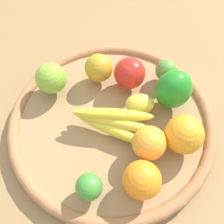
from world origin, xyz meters
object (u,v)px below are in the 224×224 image
Objects in this scene: orange_1 at (142,180)px; bell_pepper at (173,89)px; orange_2 at (184,134)px; lime_1 at (89,187)px; apple_0 at (51,78)px; lime_0 at (166,70)px; orange_0 at (149,143)px; apple_2 at (99,68)px; apple_1 at (130,73)px; lemon_0 at (140,104)px; banana_bunch at (112,121)px.

bell_pepper is at bearing 43.64° from orange_1.
orange_2 reaches higher than lime_1.
lime_1 is (-0.01, -0.27, -0.01)m from apple_0.
lime_0 is 0.27m from apple_0.
bell_pepper is 0.14m from orange_0.
orange_1 is 1.42× the size of lime_1.
apple_2 is (-0.09, 0.24, -0.01)m from orange_2.
orange_0 is 0.18m from apple_1.
orange_1 is at bearing -18.34° from lime_1.
apple_0 reaches higher than orange_0.
apple_1 is 1.10× the size of apple_2.
lemon_0 is at bearing -99.48° from apple_1.
apple_1 is 1.47× the size of lime_1.
apple_0 reaches higher than lime_1.
lemon_0 is 0.94× the size of apple_2.
bell_pepper is at bearing -111.08° from lime_0.
orange_1 is at bearing -138.25° from bell_pepper.
apple_2 is (-0.12, 0.14, -0.01)m from bell_pepper.
lime_1 is at bearing -92.30° from apple_0.
apple_0 is (-0.26, 0.08, 0.01)m from lime_0.
banana_bunch is at bearing -133.09° from apple_1.
banana_bunch is (-0.18, -0.08, -0.00)m from lime_0.
banana_bunch and lime_1 have the same top height.
orange_0 is at bearing -104.03° from apple_1.
bell_pepper is (-0.03, -0.07, 0.02)m from lime_0.
orange_2 is 0.12m from lemon_0.
orange_2 is 0.25m from apple_2.
lime_1 is at bearing -116.23° from apple_2.
lime_1 is at bearing -175.81° from orange_2.
lime_0 is 0.31× the size of banana_bunch.
orange_2 is at bearing 21.22° from orange_1.
apple_2 reaches higher than banana_bunch.
bell_pepper is 0.08m from lemon_0.
orange_0 is 0.10m from lemon_0.
lemon_0 is 0.13m from apple_2.
lemon_0 is (0.16, -0.14, -0.01)m from apple_0.
apple_0 is (-0.23, 0.15, -0.01)m from bell_pepper.
bell_pepper reaches higher than orange_1.
orange_1 is at bearing -111.18° from apple_1.
orange_0 is (0.13, -0.24, -0.00)m from apple_0.
lime_1 is at bearing -130.66° from banana_bunch.
bell_pepper is 1.28× the size of apple_1.
orange_1 reaches higher than banana_bunch.
lime_0 and lime_1 have the same top height.
orange_2 is (-0.06, -0.17, 0.01)m from lime_0.
orange_1 is (-0.18, -0.22, 0.01)m from lime_0.
lime_0 is 0.65× the size of orange_2.
banana_bunch is at bearing -62.04° from apple_0.
apple_2 is at bearing 109.96° from orange_2.
bell_pepper is (0.15, 0.01, 0.02)m from banana_bunch.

